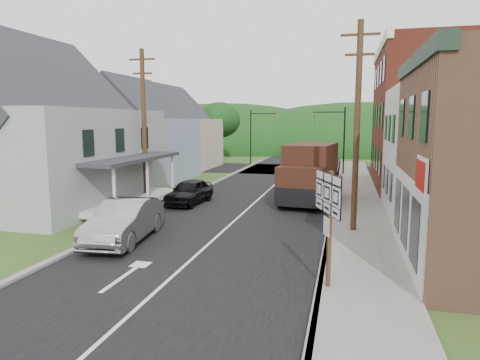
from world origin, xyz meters
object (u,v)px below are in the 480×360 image
Objects in this scene: dark_sedan at (189,192)px; warning_sign at (341,190)px; delivery_van at (309,173)px; route_sign_cluster at (328,212)px; silver_sedan at (125,221)px.

warning_sign is at bearing -14.04° from dark_sedan.
delivery_van is 2.82× the size of warning_sign.
route_sign_cluster is at bearing -76.57° from delivery_van.
silver_sedan is at bearing 136.16° from route_sign_cluster.
dark_sedan is 1.83× the size of warning_sign.
warning_sign is at bearing 66.02° from route_sign_cluster.
silver_sedan is 9.93m from warning_sign.
silver_sedan is at bearing -156.31° from warning_sign.
silver_sedan is 1.21× the size of dark_sedan.
route_sign_cluster reaches higher than dark_sedan.
dark_sedan is (-0.23, 8.01, -0.12)m from silver_sedan.
silver_sedan is 8.01m from dark_sedan.
delivery_van is 5.37m from warning_sign.
delivery_van is (6.79, 2.14, 1.05)m from dark_sedan.
dark_sedan is 0.65× the size of delivery_van.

